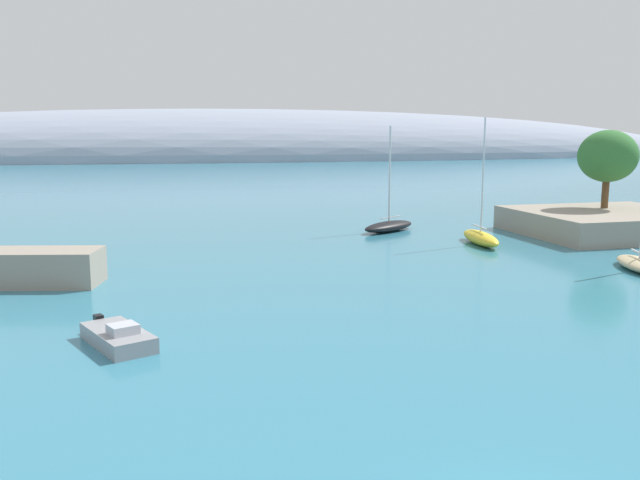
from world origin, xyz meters
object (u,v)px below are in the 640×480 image
(sailboat_yellow_near_shore, at_px, (481,237))
(sailboat_sand_mid_mooring, at_px, (640,263))
(tree_clump_shore, at_px, (608,156))
(motorboat_grey_outer, at_px, (118,337))
(sailboat_black_outer_mooring, at_px, (389,225))

(sailboat_yellow_near_shore, height_order, sailboat_sand_mid_mooring, sailboat_yellow_near_shore)
(tree_clump_shore, distance_m, sailboat_yellow_near_shore, 16.42)
(sailboat_yellow_near_shore, bearing_deg, motorboat_grey_outer, -47.02)
(tree_clump_shore, relative_size, sailboat_yellow_near_shore, 0.70)
(sailboat_yellow_near_shore, distance_m, sailboat_black_outer_mooring, 9.88)
(sailboat_yellow_near_shore, xyz_separation_m, motorboat_grey_outer, (-27.44, -19.49, -0.21))
(sailboat_sand_mid_mooring, bearing_deg, tree_clump_shore, 168.94)
(tree_clump_shore, xyz_separation_m, sailboat_sand_mid_mooring, (-9.40, -15.85, -6.39))
(sailboat_black_outer_mooring, bearing_deg, tree_clump_shore, 132.23)
(sailboat_black_outer_mooring, height_order, motorboat_grey_outer, sailboat_black_outer_mooring)
(sailboat_yellow_near_shore, height_order, sailboat_black_outer_mooring, sailboat_yellow_near_shore)
(tree_clump_shore, xyz_separation_m, sailboat_black_outer_mooring, (-19.30, 4.72, -6.30))
(tree_clump_shore, height_order, motorboat_grey_outer, tree_clump_shore)
(sailboat_black_outer_mooring, bearing_deg, sailboat_yellow_near_shore, 84.06)
(tree_clump_shore, relative_size, motorboat_grey_outer, 1.50)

